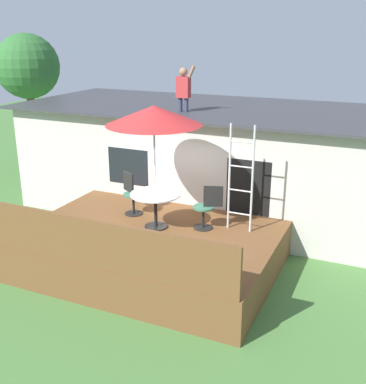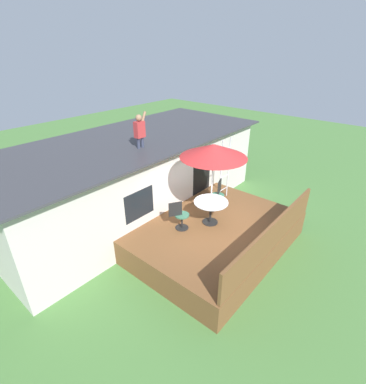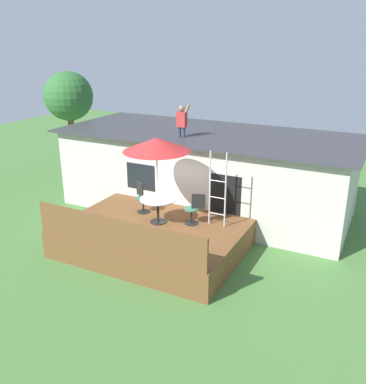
{
  "view_description": "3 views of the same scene",
  "coord_description": "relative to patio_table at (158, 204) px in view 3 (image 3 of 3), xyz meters",
  "views": [
    {
      "loc": [
        4.29,
        -8.03,
        4.71
      ],
      "look_at": [
        0.43,
        0.57,
        1.49
      ],
      "focal_mm": 44.34,
      "sensor_mm": 36.0,
      "label": 1
    },
    {
      "loc": [
        -6.27,
        -4.14,
        5.76
      ],
      "look_at": [
        -0.29,
        0.94,
        1.71
      ],
      "focal_mm": 26.81,
      "sensor_mm": 36.0,
      "label": 2
    },
    {
      "loc": [
        5.84,
        -9.75,
        5.9
      ],
      "look_at": [
        0.6,
        0.57,
        1.69
      ],
      "focal_mm": 39.44,
      "sensor_mm": 36.0,
      "label": 3
    }
  ],
  "objects": [
    {
      "name": "ground_plane",
      "position": [
        -0.02,
        -0.1,
        -1.39
      ],
      "size": [
        40.0,
        40.0,
        0.0
      ],
      "primitive_type": "plane",
      "color": "#477538"
    },
    {
      "name": "house",
      "position": [
        -0.02,
        3.5,
        0.03
      ],
      "size": [
        10.5,
        4.5,
        2.82
      ],
      "color": "beige",
      "rests_on": "ground"
    },
    {
      "name": "deck",
      "position": [
        -0.02,
        -0.1,
        -0.99
      ],
      "size": [
        5.12,
        3.98,
        0.8
      ],
      "primitive_type": "cube",
      "color": "brown",
      "rests_on": "ground"
    },
    {
      "name": "deck_railing",
      "position": [
        -0.02,
        -2.03,
        -0.14
      ],
      "size": [
        5.02,
        0.08,
        0.9
      ],
      "primitive_type": "cube",
      "color": "brown",
      "rests_on": "deck"
    },
    {
      "name": "patio_table",
      "position": [
        0.0,
        0.0,
        0.0
      ],
      "size": [
        1.04,
        1.04,
        0.74
      ],
      "color": "black",
      "rests_on": "deck"
    },
    {
      "name": "patio_umbrella",
      "position": [
        -0.0,
        -0.0,
        1.76
      ],
      "size": [
        1.9,
        1.9,
        2.54
      ],
      "color": "silver",
      "rests_on": "deck"
    },
    {
      "name": "step_ladder",
      "position": [
        1.62,
        0.59,
        0.51
      ],
      "size": [
        0.52,
        0.04,
        2.2
      ],
      "color": "silver",
      "rests_on": "deck"
    },
    {
      "name": "person_figure",
      "position": [
        -0.47,
        2.47,
        2.04
      ],
      "size": [
        0.47,
        0.2,
        1.11
      ],
      "color": "#33384C",
      "rests_on": "house"
    },
    {
      "name": "patio_chair_left",
      "position": [
        -0.87,
        0.51,
        -0.13
      ],
      "size": [
        0.58,
        0.44,
        0.92
      ],
      "rotation": [
        0.0,
        0.0,
        -0.53
      ],
      "color": "black",
      "rests_on": "deck"
    },
    {
      "name": "patio_chair_right",
      "position": [
        0.98,
        0.39,
        -0.13
      ],
      "size": [
        0.6,
        0.44,
        0.92
      ],
      "rotation": [
        0.0,
        0.0,
        -2.77
      ],
      "color": "black",
      "rests_on": "deck"
    },
    {
      "name": "backyard_tree",
      "position": [
        -6.88,
        4.31,
        2.17
      ],
      "size": [
        2.09,
        2.09,
        4.65
      ],
      "color": "brown",
      "rests_on": "ground"
    }
  ]
}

